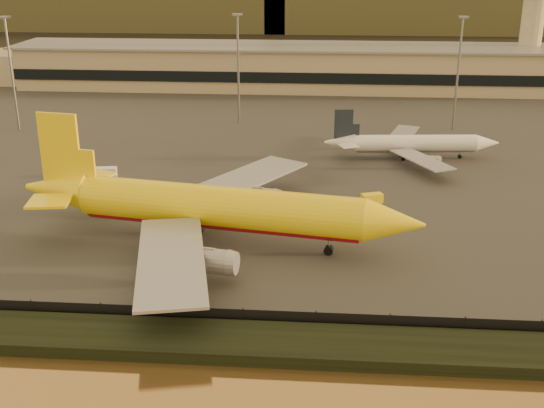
% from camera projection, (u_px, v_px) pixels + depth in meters
% --- Properties ---
extents(ground, '(900.00, 900.00, 0.00)m').
position_uv_depth(ground, '(240.00, 275.00, 87.81)').
color(ground, black).
rests_on(ground, ground).
extents(embankment, '(320.00, 7.00, 1.40)m').
position_uv_depth(embankment, '(220.00, 342.00, 71.70)').
color(embankment, black).
rests_on(embankment, ground).
extents(tarmac, '(320.00, 220.00, 0.20)m').
position_uv_depth(tarmac, '(285.00, 110.00, 176.41)').
color(tarmac, '#2D2D2D').
rests_on(tarmac, ground).
extents(perimeter_fence, '(300.00, 0.05, 2.20)m').
position_uv_depth(perimeter_fence, '(225.00, 317.00, 75.22)').
color(perimeter_fence, black).
rests_on(perimeter_fence, tarmac).
extents(terminal_building, '(202.00, 25.00, 12.60)m').
position_uv_depth(terminal_building, '(243.00, 67.00, 203.80)').
color(terminal_building, tan).
rests_on(terminal_building, tarmac).
extents(control_tower, '(11.20, 11.20, 35.50)m').
position_uv_depth(control_tower, '(534.00, 14.00, 197.28)').
color(control_tower, tan).
rests_on(control_tower, tarmac).
extents(apron_light_masts, '(152.20, 12.20, 25.40)m').
position_uv_depth(apron_light_masts, '(347.00, 63.00, 151.15)').
color(apron_light_masts, slate).
rests_on(apron_light_masts, tarmac).
extents(dhl_cargo_jet, '(58.52, 56.64, 17.51)m').
position_uv_depth(dhl_cargo_jet, '(213.00, 208.00, 95.25)').
color(dhl_cargo_jet, yellow).
rests_on(dhl_cargo_jet, tarmac).
extents(white_narrowbody_jet, '(34.78, 33.79, 9.99)m').
position_uv_depth(white_narrowbody_jet, '(412.00, 144.00, 134.79)').
color(white_narrowbody_jet, white).
rests_on(white_narrowbody_jet, tarmac).
extents(gse_vehicle_yellow, '(3.75, 2.58, 1.55)m').
position_uv_depth(gse_vehicle_yellow, '(372.00, 198.00, 111.99)').
color(gse_vehicle_yellow, yellow).
rests_on(gse_vehicle_yellow, tarmac).
extents(gse_vehicle_white, '(4.11, 2.35, 1.75)m').
position_uv_depth(gse_vehicle_white, '(106.00, 172.00, 124.66)').
color(gse_vehicle_white, white).
rests_on(gse_vehicle_white, tarmac).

